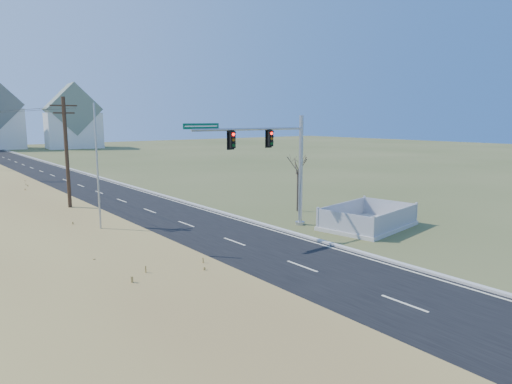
% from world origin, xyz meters
% --- Properties ---
extents(ground, '(260.00, 260.00, 0.00)m').
position_xyz_m(ground, '(0.00, 0.00, 0.00)').
color(ground, '#454C25').
rests_on(ground, ground).
extents(road, '(8.00, 180.00, 0.06)m').
position_xyz_m(road, '(0.00, 50.00, 0.03)').
color(road, black).
rests_on(road, ground).
extents(curb, '(0.30, 180.00, 0.18)m').
position_xyz_m(curb, '(4.15, 50.00, 0.09)').
color(curb, '#B2AFA8').
rests_on(curb, ground).
extents(utility_pole_near, '(1.80, 0.26, 9.00)m').
position_xyz_m(utility_pole_near, '(-6.50, 15.00, 4.68)').
color(utility_pole_near, '#422D1E').
rests_on(utility_pole_near, ground).
extents(condo_ne, '(14.12, 10.51, 16.52)m').
position_xyz_m(condo_ne, '(20.00, 104.00, 6.84)').
color(condo_ne, silver).
rests_on(condo_ne, ground).
extents(traffic_signal_mast, '(9.73, 0.66, 7.74)m').
position_xyz_m(traffic_signal_mast, '(4.60, 5.02, 4.70)').
color(traffic_signal_mast, '#9EA0A5').
rests_on(traffic_signal_mast, ground).
extents(fence_enclosure, '(7.19, 5.48, 1.50)m').
position_xyz_m(fence_enclosure, '(9.67, 1.54, 0.29)').
color(fence_enclosure, '#B7B5AD').
rests_on(fence_enclosure, ground).
extents(open_sign, '(0.53, 0.26, 0.69)m').
position_xyz_m(open_sign, '(8.00, 1.36, 0.37)').
color(open_sign, white).
rests_on(open_sign, ground).
extents(flagpole, '(0.38, 0.38, 8.37)m').
position_xyz_m(flagpole, '(-7.00, 7.34, 3.34)').
color(flagpole, '#B7B5AD').
rests_on(flagpole, ground).
extents(bare_tree, '(1.83, 1.83, 4.86)m').
position_xyz_m(bare_tree, '(9.66, 8.72, 3.92)').
color(bare_tree, '#4C3F33').
rests_on(bare_tree, ground).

